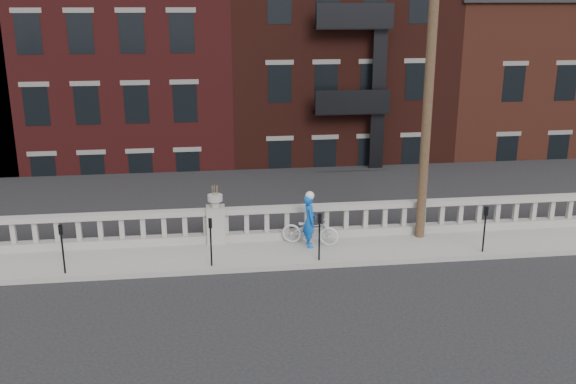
# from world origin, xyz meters

# --- Properties ---
(ground) EXTENTS (120.00, 120.00, 0.00)m
(ground) POSITION_xyz_m (0.00, 0.00, 0.00)
(ground) COLOR black
(ground) RESTS_ON ground
(sidewalk) EXTENTS (32.00, 2.20, 0.15)m
(sidewalk) POSITION_xyz_m (0.00, 3.00, 0.07)
(sidewalk) COLOR gray
(sidewalk) RESTS_ON ground
(balustrade) EXTENTS (28.00, 0.34, 1.03)m
(balustrade) POSITION_xyz_m (0.00, 3.95, 0.64)
(balustrade) COLOR gray
(balustrade) RESTS_ON sidewalk
(planter_pedestal) EXTENTS (0.55, 0.55, 1.76)m
(planter_pedestal) POSITION_xyz_m (0.00, 3.95, 0.83)
(planter_pedestal) COLOR gray
(planter_pedestal) RESTS_ON sidewalk
(lower_level) EXTENTS (80.00, 44.00, 20.80)m
(lower_level) POSITION_xyz_m (0.56, 23.04, 2.63)
(lower_level) COLOR #605E59
(lower_level) RESTS_ON ground
(utility_pole) EXTENTS (1.60, 0.28, 10.00)m
(utility_pole) POSITION_xyz_m (6.20, 3.60, 5.24)
(utility_pole) COLOR #422D1E
(utility_pole) RESTS_ON sidewalk
(parking_meter_b) EXTENTS (0.10, 0.09, 1.36)m
(parking_meter_b) POSITION_xyz_m (-4.05, 2.15, 1.00)
(parking_meter_b) COLOR black
(parking_meter_b) RESTS_ON sidewalk
(parking_meter_c) EXTENTS (0.10, 0.09, 1.36)m
(parking_meter_c) POSITION_xyz_m (-0.17, 2.15, 1.00)
(parking_meter_c) COLOR black
(parking_meter_c) RESTS_ON sidewalk
(parking_meter_d) EXTENTS (0.10, 0.09, 1.36)m
(parking_meter_d) POSITION_xyz_m (2.80, 2.15, 1.00)
(parking_meter_d) COLOR black
(parking_meter_d) RESTS_ON sidewalk
(parking_meter_e) EXTENTS (0.10, 0.09, 1.36)m
(parking_meter_e) POSITION_xyz_m (7.59, 2.15, 1.00)
(parking_meter_e) COLOR black
(parking_meter_e) RESTS_ON sidewalk
(bicycle) EXTENTS (1.80, 1.14, 0.89)m
(bicycle) POSITION_xyz_m (2.76, 3.41, 0.60)
(bicycle) COLOR silver
(bicycle) RESTS_ON sidewalk
(cyclist) EXTENTS (0.40, 0.59, 1.57)m
(cyclist) POSITION_xyz_m (2.71, 3.24, 0.94)
(cyclist) COLOR blue
(cyclist) RESTS_ON sidewalk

